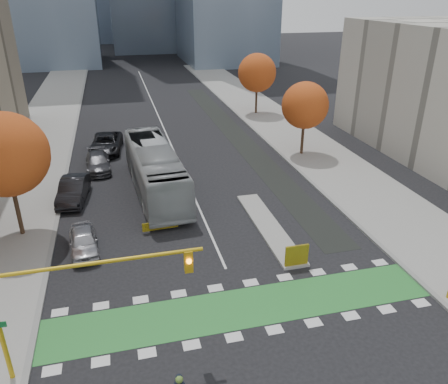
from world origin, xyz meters
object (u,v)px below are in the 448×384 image
tree_east_far (257,73)px  bus (155,170)px  tree_east_near (305,105)px  parked_car_d (106,143)px  parked_car_b (73,190)px  traffic_signal_west (64,291)px  parked_car_c (98,162)px  hazard_board (297,255)px  tree_west (5,155)px  parked_car_a (83,241)px

tree_east_far → bus: size_ratio=0.57×
tree_east_near → parked_car_d: size_ratio=1.15×
bus → parked_car_b: 6.35m
traffic_signal_west → parked_car_c: 23.40m
hazard_board → tree_east_near: bearing=65.8°
parked_car_c → tree_east_far: bearing=34.4°
tree_west → tree_east_near: 26.01m
hazard_board → tree_east_near: 19.93m
tree_east_near → parked_car_b: 22.02m
tree_east_near → parked_car_b: tree_east_near is taller
parked_car_b → tree_east_far: bearing=51.5°
tree_east_far → tree_west: bearing=-133.3°
tree_west → tree_east_near: (24.00, 10.00, -0.75)m
hazard_board → traffic_signal_west: 13.23m
parked_car_d → tree_east_far: bearing=35.5°
traffic_signal_west → parked_car_c: (0.66, 23.15, -3.30)m
parked_car_a → parked_car_b: parked_car_b is taller
tree_east_far → parked_car_b: size_ratio=1.48×
parked_car_b → parked_car_d: (2.50, 10.93, -0.00)m
parked_car_b → parked_car_a: bearing=-75.7°
tree_west → parked_car_c: bearing=66.0°
bus → parked_car_a: (-5.25, -7.79, -1.17)m
tree_east_far → traffic_signal_west: 43.61m
tree_east_near → traffic_signal_west: tree_east_near is taller
tree_east_far → traffic_signal_west: tree_east_far is taller
tree_east_far → parked_car_b: 30.57m
parked_car_a → traffic_signal_west: bearing=-95.3°
parked_car_b → hazard_board: bearing=-37.1°
tree_east_far → bus: tree_east_far is taller
parked_car_c → parked_car_b: bearing=-109.8°
hazard_board → tree_east_far: size_ratio=0.18×
tree_west → tree_east_near: size_ratio=1.16×
parked_car_d → tree_west: bearing=-102.5°
tree_west → parked_car_d: bearing=70.6°
traffic_signal_west → parked_car_d: 28.37m
tree_east_far → parked_car_b: bearing=-135.3°
parked_car_a → parked_car_c: parked_car_c is taller
traffic_signal_west → parked_car_c: traffic_signal_west is taller
tree_east_near → parked_car_c: size_ratio=1.40×
parked_car_c → parked_car_d: bearing=77.8°
tree_east_far → parked_car_d: 22.08m
traffic_signal_west → bus: 18.18m
tree_west → parked_car_d: tree_west is taller
traffic_signal_west → parked_car_a: 10.07m
tree_west → parked_car_c: (4.73, 10.64, -4.88)m
tree_west → parked_car_a: (4.02, -3.01, -4.91)m
tree_east_near → hazard_board: bearing=-114.2°
tree_west → tree_east_far: size_ratio=1.08×
tree_west → bus: (9.27, 4.78, -3.74)m
tree_east_near → parked_car_d: (-18.50, 5.64, -4.01)m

